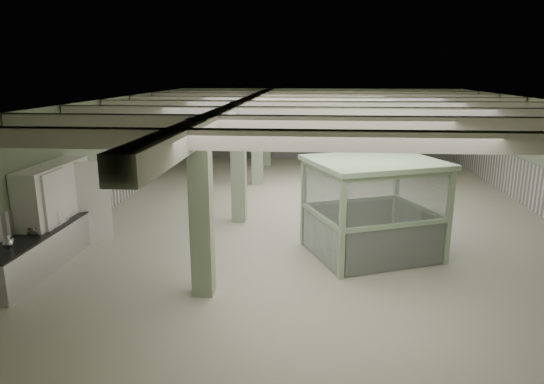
# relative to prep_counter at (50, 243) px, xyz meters

# --- Properties ---
(floor) EXTENTS (20.00, 20.00, 0.00)m
(floor) POSITION_rel_prep_counter_xyz_m (6.54, 4.61, -0.46)
(floor) COLOR beige
(floor) RESTS_ON ground
(ceiling) EXTENTS (14.00, 20.00, 0.02)m
(ceiling) POSITION_rel_prep_counter_xyz_m (6.54, 4.61, 3.14)
(ceiling) COLOR beige
(ceiling) RESTS_ON wall_back
(wall_back) EXTENTS (14.00, 0.02, 3.60)m
(wall_back) POSITION_rel_prep_counter_xyz_m (6.54, 14.61, 1.34)
(wall_back) COLOR #95A886
(wall_back) RESTS_ON floor
(wall_front) EXTENTS (14.00, 0.02, 3.60)m
(wall_front) POSITION_rel_prep_counter_xyz_m (6.54, -5.39, 1.34)
(wall_front) COLOR #95A886
(wall_front) RESTS_ON floor
(wall_left) EXTENTS (0.02, 20.00, 3.60)m
(wall_left) POSITION_rel_prep_counter_xyz_m (-0.46, 4.61, 1.34)
(wall_left) COLOR #95A886
(wall_left) RESTS_ON floor
(wainscot_left) EXTENTS (0.05, 19.90, 1.50)m
(wainscot_left) POSITION_rel_prep_counter_xyz_m (-0.43, 4.61, 0.29)
(wainscot_left) COLOR white
(wainscot_left) RESTS_ON floor
(wainscot_back) EXTENTS (13.90, 0.05, 1.50)m
(wainscot_back) POSITION_rel_prep_counter_xyz_m (6.54, 14.58, 0.29)
(wainscot_back) COLOR white
(wainscot_back) RESTS_ON floor
(girder) EXTENTS (0.45, 19.90, 0.40)m
(girder) POSITION_rel_prep_counter_xyz_m (4.04, 4.61, 2.92)
(girder) COLOR beige
(girder) RESTS_ON ceiling
(beam_a) EXTENTS (13.90, 0.35, 0.32)m
(beam_a) POSITION_rel_prep_counter_xyz_m (6.54, -2.89, 2.96)
(beam_a) COLOR beige
(beam_a) RESTS_ON ceiling
(beam_b) EXTENTS (13.90, 0.35, 0.32)m
(beam_b) POSITION_rel_prep_counter_xyz_m (6.54, -0.39, 2.96)
(beam_b) COLOR beige
(beam_b) RESTS_ON ceiling
(beam_c) EXTENTS (13.90, 0.35, 0.32)m
(beam_c) POSITION_rel_prep_counter_xyz_m (6.54, 2.11, 2.96)
(beam_c) COLOR beige
(beam_c) RESTS_ON ceiling
(beam_d) EXTENTS (13.90, 0.35, 0.32)m
(beam_d) POSITION_rel_prep_counter_xyz_m (6.54, 4.61, 2.96)
(beam_d) COLOR beige
(beam_d) RESTS_ON ceiling
(beam_e) EXTENTS (13.90, 0.35, 0.32)m
(beam_e) POSITION_rel_prep_counter_xyz_m (6.54, 7.11, 2.96)
(beam_e) COLOR beige
(beam_e) RESTS_ON ceiling
(beam_f) EXTENTS (13.90, 0.35, 0.32)m
(beam_f) POSITION_rel_prep_counter_xyz_m (6.54, 9.61, 2.96)
(beam_f) COLOR beige
(beam_f) RESTS_ON ceiling
(beam_g) EXTENTS (13.90, 0.35, 0.32)m
(beam_g) POSITION_rel_prep_counter_xyz_m (6.54, 12.11, 2.96)
(beam_g) COLOR beige
(beam_g) RESTS_ON ceiling
(column_a) EXTENTS (0.42, 0.42, 3.60)m
(column_a) POSITION_rel_prep_counter_xyz_m (4.04, -1.39, 1.34)
(column_a) COLOR #97A988
(column_a) RESTS_ON floor
(column_b) EXTENTS (0.42, 0.42, 3.60)m
(column_b) POSITION_rel_prep_counter_xyz_m (4.04, 3.61, 1.34)
(column_b) COLOR #97A988
(column_b) RESTS_ON floor
(column_c) EXTENTS (0.42, 0.42, 3.60)m
(column_c) POSITION_rel_prep_counter_xyz_m (4.04, 8.61, 1.34)
(column_c) COLOR #97A988
(column_c) RESTS_ON floor
(column_d) EXTENTS (0.42, 0.42, 3.60)m
(column_d) POSITION_rel_prep_counter_xyz_m (4.04, 12.61, 1.34)
(column_d) COLOR #97A988
(column_d) RESTS_ON floor
(pendant_front) EXTENTS (0.44, 0.44, 0.22)m
(pendant_front) POSITION_rel_prep_counter_xyz_m (7.04, -0.39, 2.59)
(pendant_front) COLOR #314232
(pendant_front) RESTS_ON ceiling
(pendant_mid) EXTENTS (0.44, 0.44, 0.22)m
(pendant_mid) POSITION_rel_prep_counter_xyz_m (7.04, 5.11, 2.59)
(pendant_mid) COLOR #314232
(pendant_mid) RESTS_ON ceiling
(pendant_back) EXTENTS (0.44, 0.44, 0.22)m
(pendant_back) POSITION_rel_prep_counter_xyz_m (7.04, 10.11, 2.59)
(pendant_back) COLOR #314232
(pendant_back) RESTS_ON ceiling
(prep_counter) EXTENTS (0.83, 4.72, 0.91)m
(prep_counter) POSITION_rel_prep_counter_xyz_m (0.00, 0.00, 0.00)
(prep_counter) COLOR silver
(prep_counter) RESTS_ON floor
(pitcher_near) EXTENTS (0.23, 0.25, 0.25)m
(pitcher_near) POSITION_rel_prep_counter_xyz_m (0.13, -0.20, 0.57)
(pitcher_near) COLOR silver
(pitcher_near) RESTS_ON prep_counter
(pitcher_far) EXTENTS (0.27, 0.29, 0.30)m
(pitcher_far) POSITION_rel_prep_counter_xyz_m (-0.00, -1.53, 0.59)
(pitcher_far) COLOR silver
(pitcher_far) RESTS_ON prep_counter
(veg_colander) EXTENTS (0.44, 0.44, 0.18)m
(veg_colander) POSITION_rel_prep_counter_xyz_m (0.01, -0.53, 0.53)
(veg_colander) COLOR #47474C
(veg_colander) RESTS_ON prep_counter
(orange_bowl) EXTENTS (0.28, 0.28, 0.09)m
(orange_bowl) POSITION_rel_prep_counter_xyz_m (0.16, 0.40, 0.48)
(orange_bowl) COLOR #B2B2B7
(orange_bowl) RESTS_ON prep_counter
(walkin_cooler) EXTENTS (1.19, 2.56, 2.34)m
(walkin_cooler) POSITION_rel_prep_counter_xyz_m (-0.08, 0.61, 0.71)
(walkin_cooler) COLOR white
(walkin_cooler) RESTS_ON floor
(guard_booth) EXTENTS (3.73, 3.48, 2.40)m
(guard_booth) POSITION_rel_prep_counter_xyz_m (7.73, 1.15, 1.19)
(guard_booth) COLOR #A3C19A
(guard_booth) RESTS_ON floor
(filing_cabinet) EXTENTS (0.54, 0.62, 1.11)m
(filing_cabinet) POSITION_rel_prep_counter_xyz_m (9.23, 1.17, 0.09)
(filing_cabinet) COLOR #555648
(filing_cabinet) RESTS_ON floor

